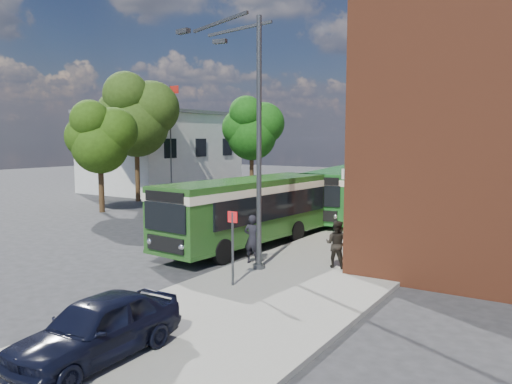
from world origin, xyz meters
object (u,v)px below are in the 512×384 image
Objects in this scene: bus_rear at (348,187)px; parked_car at (97,328)px; street_lamp at (250,139)px; bus_front at (248,206)px.

parked_car is at bearing -81.52° from bus_rear.
street_lamp is 9.14m from parked_car.
bus_front is at bearing -92.83° from bus_rear.
bus_front is at bearing 124.42° from street_lamp.
street_lamp is 14.16m from bus_rear.
street_lamp is at bearing 98.92° from parked_car.
bus_front and bus_rear have the same top height.
bus_rear reaches higher than parked_car.
bus_rear is at bearing 97.62° from street_lamp.
bus_front is at bearing 107.06° from parked_car.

